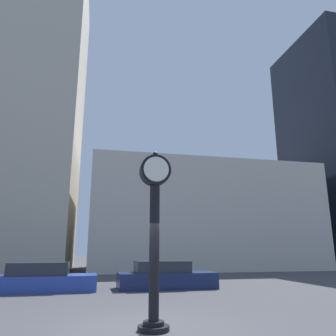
{
  "coord_description": "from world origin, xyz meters",
  "views": [
    {
      "loc": [
        -1.25,
        -8.41,
        1.87
      ],
      "look_at": [
        2.94,
        10.8,
        6.75
      ],
      "focal_mm": 35.0,
      "sensor_mm": 36.0,
      "label": 1
    }
  ],
  "objects": [
    {
      "name": "ground_plane",
      "position": [
        0.0,
        0.0,
        0.0
      ],
      "size": [
        200.0,
        200.0,
        0.0
      ],
      "primitive_type": "plane",
      "color": "#424247"
    },
    {
      "name": "building_storefront_row",
      "position": [
        9.0,
        24.0,
        4.93
      ],
      "size": [
        21.61,
        12.0,
        9.86
      ],
      "color": "beige",
      "rests_on": "ground_plane"
    },
    {
      "name": "street_clock",
      "position": [
        0.2,
        -0.16,
        2.46
      ],
      "size": [
        0.8,
        0.76,
        4.39
      ],
      "color": "black",
      "rests_on": "ground_plane"
    },
    {
      "name": "car_blue",
      "position": [
        -3.51,
        8.13,
        0.53
      ],
      "size": [
        4.74,
        1.87,
        1.28
      ],
      "rotation": [
        0.0,
        0.0,
        0.02
      ],
      "color": "#28429E",
      "rests_on": "ground_plane"
    },
    {
      "name": "car_navy",
      "position": [
        2.23,
        8.19,
        0.55
      ],
      "size": [
        4.8,
        2.01,
        1.3
      ],
      "rotation": [
        0.0,
        0.0,
        0.02
      ],
      "color": "#19234C",
      "rests_on": "ground_plane"
    }
  ]
}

